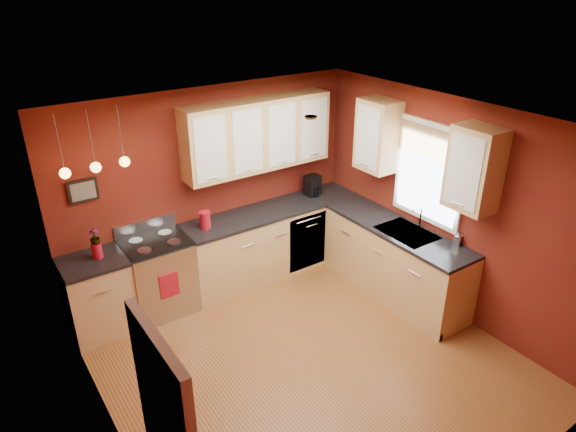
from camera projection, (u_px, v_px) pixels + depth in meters
floor at (308, 361)px, 5.55m from camera, size 4.20×4.20×0.00m
ceiling at (313, 127)px, 4.42m from camera, size 4.00×4.20×0.02m
wall_back at (212, 189)px, 6.55m from camera, size 4.00×0.02×2.60m
wall_front at (498, 388)px, 3.43m from camera, size 4.00×0.02×2.60m
wall_left at (104, 331)px, 3.97m from camera, size 0.02×4.20×2.60m
wall_right at (447, 208)px, 6.01m from camera, size 0.02×4.20×2.60m
base_cabinets_back_left at (99, 297)px, 5.85m from camera, size 0.70×0.60×0.90m
base_cabinets_back_right at (273, 241)px, 7.07m from camera, size 2.54×0.60×0.90m
base_cabinets_right at (394, 262)px, 6.56m from camera, size 0.60×2.10×0.90m
counter_back_left at (92, 262)px, 5.65m from camera, size 0.70×0.62×0.04m
counter_back_right at (273, 210)px, 6.86m from camera, size 2.54×0.62×0.04m
counter_right at (398, 229)px, 6.36m from camera, size 0.62×2.10×0.04m
gas_range at (159, 275)px, 6.21m from camera, size 0.76×0.64×1.11m
dishwasher_front at (307, 242)px, 7.04m from camera, size 0.60×0.02×0.80m
sink at (407, 234)px, 6.25m from camera, size 0.50×0.70×0.33m
window at (430, 170)px, 6.05m from camera, size 0.06×1.02×1.22m
upper_cabinets_back at (258, 135)px, 6.44m from camera, size 2.00×0.35×0.90m
upper_cabinets_right at (422, 151)px, 5.88m from camera, size 0.35×1.95×0.90m
wall_picture at (83, 191)px, 5.59m from camera, size 0.32×0.03×0.26m
pendant_lights at (96, 167)px, 5.24m from camera, size 0.71×0.11×0.66m
red_canister at (205, 220)px, 6.30m from camera, size 0.14×0.14×0.22m
red_vase at (97, 251)px, 5.65m from camera, size 0.11×0.11×0.18m
flowers at (95, 237)px, 5.58m from camera, size 0.13×0.13×0.20m
coffee_maker at (313, 186)px, 7.21m from camera, size 0.21×0.21×0.29m
soap_pump at (458, 238)px, 5.92m from camera, size 0.10×0.10×0.17m
dish_towel at (169, 285)px, 5.95m from camera, size 0.23×0.02×0.31m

